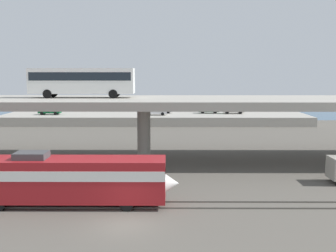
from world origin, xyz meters
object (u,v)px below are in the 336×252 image
parked_car_2 (162,109)px  parked_car_3 (233,110)px  transit_bus_on_overpass (82,80)px  parked_car_1 (156,111)px  parked_car_0 (50,111)px  parked_car_4 (208,109)px  train_locomotive (76,178)px

parked_car_2 → parked_car_3: same height
transit_bus_on_overpass → parked_car_1: bearing=-102.8°
parked_car_1 → parked_car_2: 4.10m
parked_car_0 → parked_car_4: size_ratio=1.04×
parked_car_0 → parked_car_2: size_ratio=1.03×
parked_car_3 → parked_car_4: (-4.91, 0.94, 0.00)m
parked_car_3 → parked_car_4: size_ratio=1.03×
parked_car_1 → parked_car_4: (10.59, 3.77, 0.00)m
transit_bus_on_overpass → parked_car_2: transit_bus_on_overpass is taller
train_locomotive → parked_car_1: 49.95m
train_locomotive → transit_bus_on_overpass: 18.73m
parked_car_2 → parked_car_3: (14.48, -1.14, -0.00)m
parked_car_3 → transit_bus_on_overpass: bearing=-122.8°
parked_car_1 → train_locomotive: bearing=84.9°
train_locomotive → transit_bus_on_overpass: transit_bus_on_overpass is taller
transit_bus_on_overpass → parked_car_3: size_ratio=2.81×
parked_car_1 → parked_car_0: bearing=-2.0°
train_locomotive → parked_car_2: 54.00m
transit_bus_on_overpass → parked_car_1: transit_bus_on_overpass is taller
train_locomotive → parked_car_0: (-16.64, 50.47, 0.32)m
transit_bus_on_overpass → parked_car_2: 38.21m
parked_car_4 → parked_car_0: bearing=-174.5°
train_locomotive → parked_car_2: (5.43, 53.72, 0.32)m
transit_bus_on_overpass → parked_car_4: size_ratio=2.89×
transit_bus_on_overpass → parked_car_4: bearing=-116.3°
train_locomotive → parked_car_0: size_ratio=3.77×
train_locomotive → parked_car_3: train_locomotive is taller
transit_bus_on_overpass → parked_car_3: 42.79m
parked_car_2 → parked_car_3: size_ratio=0.98×
parked_car_1 → parked_car_4: bearing=-160.4°
transit_bus_on_overpass → parked_car_1: 34.18m
train_locomotive → transit_bus_on_overpass: bearing=99.9°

